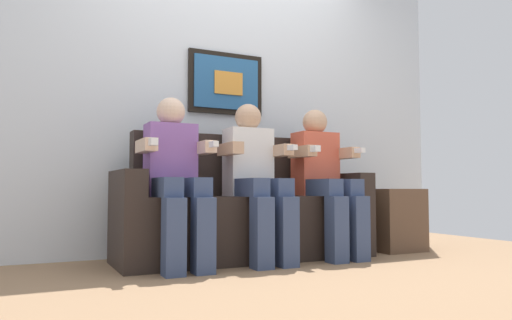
% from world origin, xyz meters
% --- Properties ---
extents(ground_plane, '(5.51, 5.51, 0.00)m').
position_xyz_m(ground_plane, '(0.00, 0.00, 0.00)').
color(ground_plane, '#8C6B4C').
extents(back_wall_assembly, '(4.24, 0.10, 2.60)m').
position_xyz_m(back_wall_assembly, '(0.00, 0.76, 1.30)').
color(back_wall_assembly, silver).
rests_on(back_wall_assembly, ground_plane).
extents(couch, '(1.84, 0.58, 0.90)m').
position_xyz_m(couch, '(0.00, 0.33, 0.31)').
color(couch, '#2D231E').
rests_on(couch, ground_plane).
extents(person_on_left, '(0.46, 0.56, 1.11)m').
position_xyz_m(person_on_left, '(-0.57, 0.16, 0.61)').
color(person_on_left, '#8C59A5').
rests_on(person_on_left, ground_plane).
extents(person_in_middle, '(0.46, 0.56, 1.11)m').
position_xyz_m(person_in_middle, '(0.00, 0.16, 0.61)').
color(person_in_middle, white).
rests_on(person_in_middle, ground_plane).
extents(person_on_right, '(0.46, 0.56, 1.11)m').
position_xyz_m(person_on_right, '(0.57, 0.16, 0.61)').
color(person_on_right, '#D8593F').
rests_on(person_on_right, ground_plane).
extents(side_table_right, '(0.40, 0.40, 0.50)m').
position_xyz_m(side_table_right, '(1.27, 0.22, 0.25)').
color(side_table_right, brown).
rests_on(side_table_right, ground_plane).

